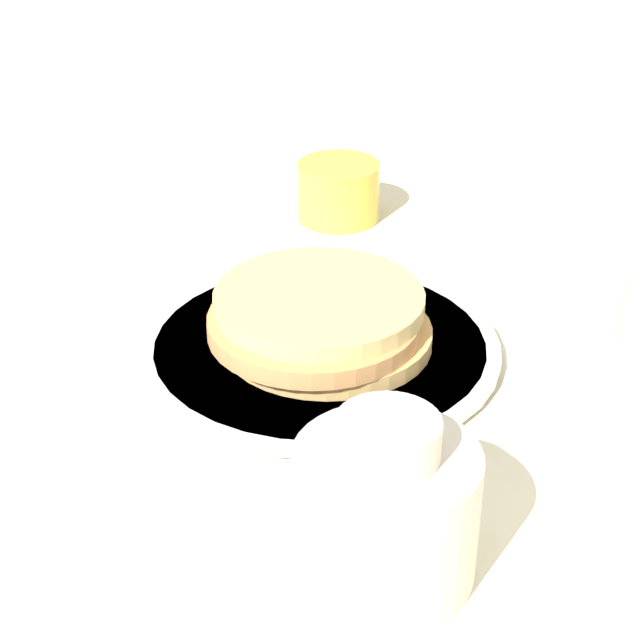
% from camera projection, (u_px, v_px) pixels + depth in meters
% --- Properties ---
extents(ground_plane, '(4.00, 4.00, 0.00)m').
position_uv_depth(ground_plane, '(342.00, 339.00, 0.89)').
color(ground_plane, beige).
extents(plate, '(0.29, 0.29, 0.01)m').
position_uv_depth(plate, '(320.00, 348.00, 0.86)').
color(plate, white).
rests_on(plate, ground_plane).
extents(pancake_stack, '(0.18, 0.18, 0.04)m').
position_uv_depth(pancake_stack, '(320.00, 320.00, 0.85)').
color(pancake_stack, '#E1B168').
rests_on(pancake_stack, plate).
extents(juice_glass, '(0.08, 0.08, 0.06)m').
position_uv_depth(juice_glass, '(339.00, 191.00, 1.09)').
color(juice_glass, yellow).
rests_on(juice_glass, ground_plane).
extents(cream_jug, '(0.11, 0.11, 0.11)m').
position_uv_depth(cream_jug, '(385.00, 508.00, 0.63)').
color(cream_jug, beige).
rests_on(cream_jug, ground_plane).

